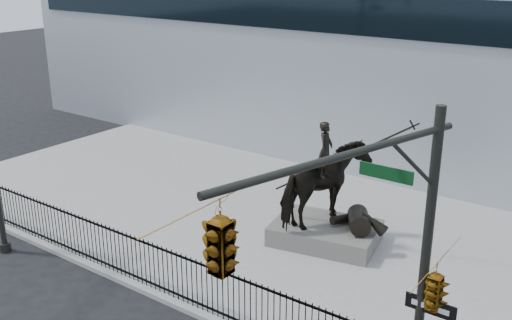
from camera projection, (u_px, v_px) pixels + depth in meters
The scene contains 6 objects.
plaza at pixel (295, 231), 21.10m from camera, with size 30.00×12.00×0.15m, color gray.
building at pixel (438, 57), 29.58m from camera, with size 44.00×14.00×9.00m, color silver.
picket_fence at pixel (183, 278), 16.43m from camera, with size 22.10×0.10×1.50m.
statue_plinth at pixel (325, 233), 20.04m from camera, with size 3.42×2.35×0.64m, color #5F5C57.
equestrian_statue at pixel (329, 187), 19.48m from camera, with size 4.31×3.11×3.71m.
traffic_signal_right at pixel (341, 267), 9.06m from camera, with size 2.17×6.86×7.00m.
Camera 1 is at (10.14, -9.26, 9.34)m, focal length 42.00 mm.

